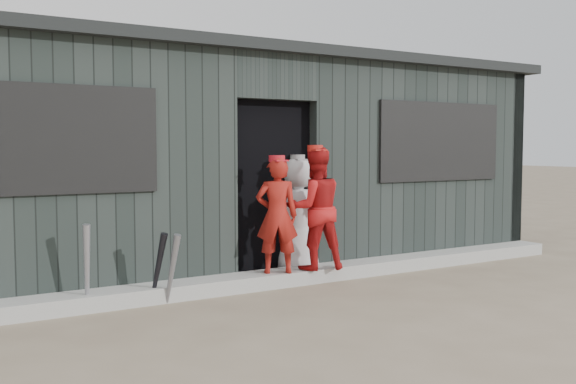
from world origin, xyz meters
TOP-DOWN VIEW (x-y plane):
  - ground at (0.00, 0.00)m, footprint 80.00×80.00m
  - curb at (0.00, 1.82)m, footprint 8.00×0.36m
  - bat_left at (-2.15, 1.73)m, footprint 0.10×0.19m
  - bat_mid at (-1.40, 1.57)m, footprint 0.13×0.25m
  - bat_right at (-1.51, 1.67)m, footprint 0.15×0.28m
  - player_red_left at (-0.17, 1.75)m, footprint 0.53×0.45m
  - player_red_right at (0.30, 1.72)m, footprint 0.74×0.64m
  - player_grey_back at (0.32, 2.12)m, footprint 0.74×0.55m
  - dugout at (-0.00, 3.50)m, footprint 8.30×3.30m

SIDE VIEW (x-z plane):
  - ground at x=0.00m, z-range 0.00..0.00m
  - curb at x=0.00m, z-range 0.00..0.15m
  - bat_mid at x=-1.40m, z-range 0.00..0.68m
  - bat_right at x=-1.51m, z-range 0.00..0.69m
  - bat_left at x=-2.15m, z-range 0.00..0.80m
  - player_grey_back at x=0.32m, z-range 0.00..1.37m
  - player_red_left at x=-0.17m, z-range 0.15..1.37m
  - player_red_right at x=0.30m, z-range 0.15..1.48m
  - dugout at x=0.00m, z-range -0.02..2.60m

